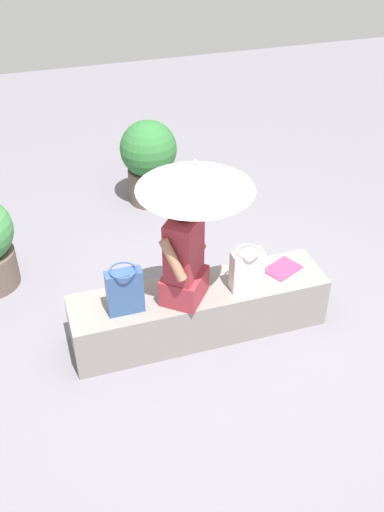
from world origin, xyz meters
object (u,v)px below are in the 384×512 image
Objects in this scene: parasol at (195,177)px; tote_bag_canvas at (247,270)px; handbag_black at (125,291)px; planter_near at (149,159)px; person_seated at (184,256)px; magazine at (283,269)px.

parasol is 3.21× the size of tote_bag_canvas.
parasol is 0.98m from handbag_black.
handbag_black is 2.36m from planter_near.
person_seated is at bearing 82.59° from planter_near.
person_seated is at bearing -177.31° from handbag_black.
parasol is at bearing -20.08° from magazine.
parasol reaches higher than tote_bag_canvas.
parasol is at bearing -176.22° from handbag_black.
handbag_black reaches higher than tote_bag_canvas.
handbag_black is at bearing 71.62° from planter_near.
parasol reaches higher than planter_near.
handbag_black is at bearing -20.73° from magazine.
tote_bag_canvas is at bearing 95.08° from planter_near.
person_seated is 2.56× the size of tote_bag_canvas.
person_seated is at bearing 9.33° from parasol.
handbag_black is 1.33m from magazine.
magazine is at bearing -174.65° from parasol.
handbag_black is at bearing 3.78° from parasol.
parasol is 4.03× the size of magazine.
magazine is at bearing 105.05° from planter_near.
handbag_black is at bearing 2.69° from person_seated.
magazine is (-0.77, -0.07, -1.00)m from parasol.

